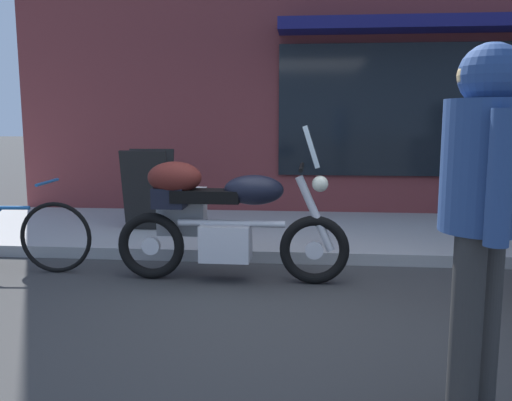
# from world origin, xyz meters

# --- Properties ---
(ground_plane) EXTENTS (80.00, 80.00, 0.00)m
(ground_plane) POSITION_xyz_m (0.00, 0.00, 0.00)
(ground_plane) COLOR #333333
(touring_motorcycle) EXTENTS (2.07, 0.68, 1.38)m
(touring_motorcycle) POSITION_xyz_m (-0.60, 0.64, 0.60)
(touring_motorcycle) COLOR black
(touring_motorcycle) RESTS_ON ground_plane
(parked_bicycle) EXTENTS (1.70, 0.48, 0.93)m
(parked_bicycle) POSITION_xyz_m (-2.66, 0.69, 0.37)
(parked_bicycle) COLOR black
(parked_bicycle) RESTS_ON ground_plane
(pedestrian_walking) EXTENTS (0.40, 0.56, 1.76)m
(pedestrian_walking) POSITION_xyz_m (0.97, -1.55, 1.11)
(pedestrian_walking) COLOR #2B2B2B
(pedestrian_walking) RESTS_ON ground_plane
(sandwich_board_sign) EXTENTS (0.55, 0.42, 0.95)m
(sandwich_board_sign) POSITION_xyz_m (-1.69, 2.22, 0.60)
(sandwich_board_sign) COLOR black
(sandwich_board_sign) RESTS_ON sidewalk_curb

